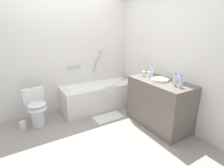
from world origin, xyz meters
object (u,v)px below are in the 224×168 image
at_px(drinking_glass_1, 149,74).
at_px(toilet_paper_roll, 23,125).
at_px(water_bottle_1, 151,71).
at_px(toilet, 36,107).
at_px(sink_faucet, 167,78).
at_px(water_bottle_0, 175,80).
at_px(drinking_glass_0, 144,74).
at_px(bathtub, 99,95).
at_px(bath_mat, 108,117).
at_px(sink_basin, 160,80).
at_px(water_bottle_2, 181,82).

xyz_separation_m(drinking_glass_1, toilet_paper_roll, (-2.20, 0.81, -0.83)).
bearing_deg(water_bottle_1, toilet, 155.20).
bearing_deg(sink_faucet, water_bottle_1, 127.44).
xyz_separation_m(water_bottle_0, water_bottle_1, (0.01, 0.54, 0.03)).
height_order(water_bottle_1, drinking_glass_0, water_bottle_1).
height_order(bathtub, toilet_paper_roll, bathtub).
bearing_deg(toilet_paper_roll, drinking_glass_0, -18.27).
height_order(drinking_glass_0, drinking_glass_1, drinking_glass_1).
height_order(bathtub, bath_mat, bathtub).
xyz_separation_m(sink_basin, water_bottle_1, (0.01, 0.22, 0.10)).
height_order(toilet, water_bottle_1, water_bottle_1).
distance_m(water_bottle_2, drinking_glass_0, 0.82).
height_order(bath_mat, toilet_paper_roll, toilet_paper_roll).
relative_size(toilet, water_bottle_2, 3.53).
relative_size(toilet, sink_faucet, 4.53).
distance_m(bathtub, sink_faucet, 1.54).
xyz_separation_m(bathtub, toilet, (-1.33, -0.09, 0.06)).
relative_size(drinking_glass_0, drinking_glass_1, 0.96).
distance_m(sink_faucet, water_bottle_0, 0.36).
relative_size(bathtub, water_bottle_0, 8.02).
bearing_deg(water_bottle_0, bath_mat, 123.85).
relative_size(water_bottle_0, drinking_glass_1, 2.06).
xyz_separation_m(sink_basin, toilet_paper_roll, (-2.18, 1.11, -0.80)).
bearing_deg(sink_basin, toilet, 149.88).
bearing_deg(toilet, toilet_paper_roll, -93.49).
bearing_deg(bathtub, water_bottle_1, -58.43).
height_order(bathtub, sink_faucet, bathtub).
bearing_deg(sink_faucet, toilet_paper_roll, 154.87).
xyz_separation_m(toilet, sink_faucet, (2.10, -1.11, 0.53)).
xyz_separation_m(sink_faucet, water_bottle_2, (-0.18, -0.42, 0.06)).
distance_m(sink_faucet, water_bottle_1, 0.30).
bearing_deg(toilet_paper_roll, water_bottle_0, -33.03).
bearing_deg(bathtub, drinking_glass_1, -55.52).
height_order(sink_faucet, drinking_glass_1, drinking_glass_1).
bearing_deg(toilet, drinking_glass_0, 64.19).
bearing_deg(water_bottle_1, sink_faucet, -52.56).
bearing_deg(drinking_glass_1, drinking_glass_0, 119.04).
bearing_deg(drinking_glass_0, toilet_paper_roll, 161.73).
distance_m(sink_basin, water_bottle_1, 0.25).
xyz_separation_m(sink_basin, water_bottle_0, (0.00, -0.31, 0.07)).
relative_size(bathtub, toilet_paper_roll, 11.79).
bearing_deg(toilet_paper_roll, bathtub, 3.33).
bearing_deg(water_bottle_1, water_bottle_0, -90.58).
distance_m(bathtub, drinking_glass_0, 1.15).
bearing_deg(water_bottle_2, water_bottle_1, 89.18).
height_order(sink_basin, drinking_glass_1, drinking_glass_1).
distance_m(water_bottle_0, drinking_glass_1, 0.61).
height_order(bathtub, water_bottle_1, bathtub).
distance_m(bathtub, sink_basin, 1.46).
bearing_deg(toilet, water_bottle_0, 48.39).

